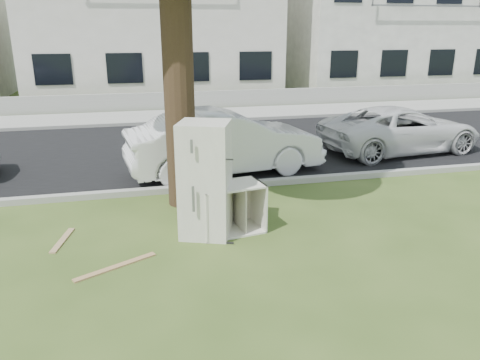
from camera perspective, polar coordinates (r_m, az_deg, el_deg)
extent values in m
plane|color=#364C1B|center=(7.34, -2.14, -7.42)|extent=(120.00, 120.00, 0.00)
cube|color=black|center=(12.96, -7.29, 3.83)|extent=(120.00, 7.00, 0.01)
cube|color=gray|center=(9.58, -4.98, -1.25)|extent=(120.00, 0.18, 0.12)
cube|color=gray|center=(16.41, -8.65, 6.76)|extent=(120.00, 0.18, 0.12)
cube|color=gray|center=(17.83, -9.05, 7.65)|extent=(120.00, 2.80, 0.01)
cube|color=gray|center=(19.35, -9.48, 9.47)|extent=(120.00, 0.15, 0.70)
cylinder|color=black|center=(8.37, -7.59, 14.09)|extent=(0.54, 0.54, 5.20)
cube|color=silver|center=(24.05, -10.80, 18.81)|extent=(11.00, 8.00, 7.20)
cube|color=white|center=(27.42, 16.50, 17.66)|extent=(10.00, 8.00, 6.60)
cube|color=beige|center=(7.27, -4.26, 0.00)|extent=(0.95, 0.91, 1.82)
cube|color=silver|center=(7.53, -1.18, -3.43)|extent=(1.12, 0.79, 0.80)
cube|color=#A67E50|center=(6.79, -14.87, -10.18)|extent=(1.12, 0.65, 0.02)
cube|color=#A4845B|center=(7.83, -20.82, -6.88)|extent=(0.29, 0.88, 0.02)
imported|color=silver|center=(10.50, -1.88, 4.63)|extent=(4.53, 2.07, 1.44)
imported|color=silver|center=(13.16, 18.98, 5.86)|extent=(4.51, 2.47, 1.20)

